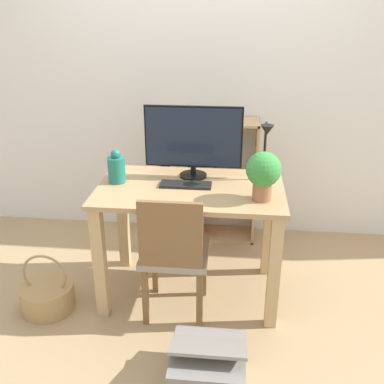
# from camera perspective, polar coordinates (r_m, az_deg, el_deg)

# --- Properties ---
(ground_plane) EXTENTS (10.00, 10.00, 0.00)m
(ground_plane) POSITION_cam_1_polar(r_m,az_deg,el_deg) (3.12, -0.19, -12.43)
(ground_plane) COLOR tan
(wall_back) EXTENTS (8.00, 0.05, 2.60)m
(wall_back) POSITION_cam_1_polar(r_m,az_deg,el_deg) (3.55, 1.50, 14.82)
(wall_back) COLOR white
(wall_back) RESTS_ON ground_plane
(desk) EXTENTS (1.14, 0.69, 0.76)m
(desk) POSITION_cam_1_polar(r_m,az_deg,el_deg) (2.81, -0.21, -2.37)
(desk) COLOR tan
(desk) RESTS_ON ground_plane
(monitor) EXTENTS (0.62, 0.17, 0.46)m
(monitor) POSITION_cam_1_polar(r_m,az_deg,el_deg) (2.83, 0.08, 6.76)
(monitor) COLOR black
(monitor) RESTS_ON desk
(keyboard) EXTENTS (0.32, 0.11, 0.02)m
(keyboard) POSITION_cam_1_polar(r_m,az_deg,el_deg) (2.76, -0.80, 0.93)
(keyboard) COLOR black
(keyboard) RESTS_ON desk
(vase) EXTENTS (0.11, 0.11, 0.21)m
(vase) POSITION_cam_1_polar(r_m,az_deg,el_deg) (2.83, -9.56, 2.99)
(vase) COLOR #1E7266
(vase) RESTS_ON desk
(desk_lamp) EXTENTS (0.10, 0.19, 0.38)m
(desk_lamp) POSITION_cam_1_polar(r_m,az_deg,el_deg) (2.77, 9.31, 5.63)
(desk_lamp) COLOR black
(desk_lamp) RESTS_ON desk
(potted_plant) EXTENTS (0.20, 0.20, 0.28)m
(potted_plant) POSITION_cam_1_polar(r_m,az_deg,el_deg) (2.54, 9.05, 2.47)
(potted_plant) COLOR #9E6647
(potted_plant) RESTS_ON desk
(chair) EXTENTS (0.40, 0.40, 0.83)m
(chair) POSITION_cam_1_polar(r_m,az_deg,el_deg) (2.67, -2.31, -7.62)
(chair) COLOR #9E937F
(chair) RESTS_ON ground_plane
(bookshelf) EXTENTS (0.77, 0.28, 0.98)m
(bookshelf) POSITION_cam_1_polar(r_m,az_deg,el_deg) (3.62, -0.22, 0.72)
(bookshelf) COLOR tan
(bookshelf) RESTS_ON ground_plane
(basket) EXTENTS (0.33, 0.33, 0.39)m
(basket) POSITION_cam_1_polar(r_m,az_deg,el_deg) (3.06, -17.87, -12.41)
(basket) COLOR tan
(basket) RESTS_ON ground_plane
(storage_box) EXTENTS (0.38, 0.43, 0.30)m
(storage_box) POSITION_cam_1_polar(r_m,az_deg,el_deg) (2.42, 2.03, -21.45)
(storage_box) COLOR gray
(storage_box) RESTS_ON ground_plane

